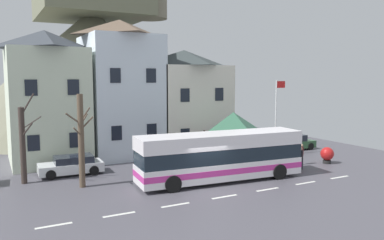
{
  "coord_description": "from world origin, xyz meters",
  "views": [
    {
      "loc": [
        -11.27,
        -19.29,
        6.58
      ],
      "look_at": [
        1.08,
        4.18,
        3.64
      ],
      "focal_mm": 36.18,
      "sensor_mm": 36.0,
      "label": 1
    }
  ],
  "objects": [
    {
      "name": "townhouse_00",
      "position": [
        -7.32,
        12.45,
        5.08
      ],
      "size": [
        5.58,
        6.96,
        10.16
      ],
      "color": "beige",
      "rests_on": "ground_plane"
    },
    {
      "name": "flagpole",
      "position": [
        9.77,
        5.65,
        3.71
      ],
      "size": [
        0.95,
        0.1,
        6.34
      ],
      "color": "silver",
      "rests_on": "ground_plane"
    },
    {
      "name": "hilltop_castle",
      "position": [
        0.6,
        29.84,
        8.14
      ],
      "size": [
        33.95,
        33.95,
        21.48
      ],
      "color": "slate",
      "rests_on": "ground_plane"
    },
    {
      "name": "parked_car_01",
      "position": [
        -6.53,
        7.31,
        0.63
      ],
      "size": [
        4.23,
        2.01,
        1.27
      ],
      "rotation": [
        0.0,
        0.0,
        3.11
      ],
      "color": "silver",
      "rests_on": "ground_plane"
    },
    {
      "name": "pedestrian_00",
      "position": [
        8.24,
        1.12,
        0.82
      ],
      "size": [
        0.38,
        0.3,
        1.61
      ],
      "color": "#2D2D38",
      "rests_on": "ground_plane"
    },
    {
      "name": "bare_tree_00",
      "position": [
        -6.55,
        3.85,
        2.87
      ],
      "size": [
        1.72,
        1.26,
        5.61
      ],
      "color": "brown",
      "rests_on": "ground_plane"
    },
    {
      "name": "ground_plane",
      "position": [
        0.0,
        -0.0,
        -0.03
      ],
      "size": [
        40.0,
        60.0,
        0.07
      ],
      "color": "#4C4A52"
    },
    {
      "name": "harbour_buoy",
      "position": [
        11.46,
        1.67,
        0.7
      ],
      "size": [
        1.01,
        1.01,
        1.26
      ],
      "color": "black",
      "rests_on": "ground_plane"
    },
    {
      "name": "townhouse_01",
      "position": [
        -1.42,
        12.32,
        5.66
      ],
      "size": [
        5.7,
        6.71,
        11.32
      ],
      "color": "silver",
      "rests_on": "ground_plane"
    },
    {
      "name": "public_bench",
      "position": [
        5.31,
        7.33,
        0.48
      ],
      "size": [
        1.73,
        0.48,
        0.87
      ],
      "color": "brown",
      "rests_on": "ground_plane"
    },
    {
      "name": "parked_car_00",
      "position": [
        8.02,
        6.89,
        0.69
      ],
      "size": [
        4.49,
        2.05,
        1.42
      ],
      "rotation": [
        0.0,
        0.0,
        3.16
      ],
      "color": "white",
      "rests_on": "ground_plane"
    },
    {
      "name": "pedestrian_03",
      "position": [
        6.02,
        2.87,
        0.87
      ],
      "size": [
        0.37,
        0.32,
        1.65
      ],
      "color": "black",
      "rests_on": "ground_plane"
    },
    {
      "name": "pedestrian_02",
      "position": [
        9.41,
        2.27,
        0.94
      ],
      "size": [
        0.32,
        0.31,
        1.59
      ],
      "color": "#38332D",
      "rests_on": "ground_plane"
    },
    {
      "name": "pedestrian_01",
      "position": [
        5.09,
        2.9,
        0.77
      ],
      "size": [
        0.31,
        0.33,
        1.52
      ],
      "color": "#2D2D38",
      "rests_on": "ground_plane"
    },
    {
      "name": "transit_bus",
      "position": [
        1.56,
        1.18,
        1.55
      ],
      "size": [
        10.99,
        3.28,
        3.07
      ],
      "rotation": [
        0.0,
        0.0,
        -0.08
      ],
      "color": "white",
      "rests_on": "ground_plane"
    },
    {
      "name": "bare_tree_01",
      "position": [
        -9.56,
        6.35,
        2.51
      ],
      "size": [
        1.25,
        1.78,
        5.62
      ],
      "color": "#382D28",
      "rests_on": "ground_plane"
    },
    {
      "name": "bus_shelter",
      "position": [
        5.4,
        5.53,
        3.13
      ],
      "size": [
        3.6,
        3.6,
        3.9
      ],
      "color": "#473D33",
      "rests_on": "ground_plane"
    },
    {
      "name": "townhouse_02",
      "position": [
        4.6,
        12.42,
        4.51
      ],
      "size": [
        6.56,
        6.91,
        9.03
      ],
      "color": "silver",
      "rests_on": "ground_plane"
    },
    {
      "name": "parked_car_03",
      "position": [
        13.06,
        7.26,
        0.67
      ],
      "size": [
        4.02,
        1.96,
        1.37
      ],
      "rotation": [
        0.0,
        0.0,
        -0.01
      ],
      "color": "#2F5734",
      "rests_on": "ground_plane"
    }
  ]
}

